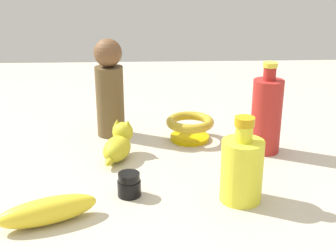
{
  "coord_description": "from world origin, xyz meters",
  "views": [
    {
      "loc": [
        0.91,
        -0.04,
        0.42
      ],
      "look_at": [
        0.0,
        0.0,
        0.09
      ],
      "focal_mm": 49.26,
      "sensor_mm": 36.0,
      "label": 1
    }
  ],
  "objects_px": {
    "bottle_short": "(242,168)",
    "bottle_tall": "(266,115)",
    "banana": "(48,211)",
    "bowl": "(190,126)",
    "nail_polish_jar": "(129,185)",
    "person_figure_adult": "(109,88)",
    "cat_figurine": "(119,144)"
  },
  "relations": [
    {
      "from": "bowl",
      "to": "banana",
      "type": "bearing_deg",
      "value": -36.78
    },
    {
      "from": "bottle_short",
      "to": "nail_polish_jar",
      "type": "relative_size",
      "value": 3.54
    },
    {
      "from": "bowl",
      "to": "nail_polish_jar",
      "type": "bearing_deg",
      "value": -26.85
    },
    {
      "from": "banana",
      "to": "person_figure_adult",
      "type": "bearing_deg",
      "value": -123.86
    },
    {
      "from": "person_figure_adult",
      "to": "nail_polish_jar",
      "type": "bearing_deg",
      "value": 10.06
    },
    {
      "from": "bowl",
      "to": "bottle_tall",
      "type": "bearing_deg",
      "value": 64.94
    },
    {
      "from": "bottle_short",
      "to": "nail_polish_jar",
      "type": "bearing_deg",
      "value": -96.8
    },
    {
      "from": "person_figure_adult",
      "to": "bowl",
      "type": "relative_size",
      "value": 2.07
    },
    {
      "from": "bottle_tall",
      "to": "bottle_short",
      "type": "bearing_deg",
      "value": -23.85
    },
    {
      "from": "bottle_short",
      "to": "person_figure_adult",
      "type": "distance_m",
      "value": 0.43
    },
    {
      "from": "cat_figurine",
      "to": "banana",
      "type": "distance_m",
      "value": 0.28
    },
    {
      "from": "bottle_short",
      "to": "bottle_tall",
      "type": "distance_m",
      "value": 0.24
    },
    {
      "from": "nail_polish_jar",
      "to": "person_figure_adult",
      "type": "relative_size",
      "value": 0.19
    },
    {
      "from": "nail_polish_jar",
      "to": "bottle_tall",
      "type": "bearing_deg",
      "value": 122.9
    },
    {
      "from": "bottle_short",
      "to": "bowl",
      "type": "relative_size",
      "value": 1.39
    },
    {
      "from": "bowl",
      "to": "bottle_tall",
      "type": "height_order",
      "value": "bottle_tall"
    },
    {
      "from": "nail_polish_jar",
      "to": "bowl",
      "type": "height_order",
      "value": "bowl"
    },
    {
      "from": "cat_figurine",
      "to": "bottle_short",
      "type": "height_order",
      "value": "bottle_short"
    },
    {
      "from": "cat_figurine",
      "to": "bowl",
      "type": "bearing_deg",
      "value": 121.23
    },
    {
      "from": "bottle_short",
      "to": "banana",
      "type": "relative_size",
      "value": 0.96
    },
    {
      "from": "cat_figurine",
      "to": "person_figure_adult",
      "type": "xyz_separation_m",
      "value": [
        -0.14,
        -0.03,
        0.09
      ]
    },
    {
      "from": "bottle_short",
      "to": "nail_polish_jar",
      "type": "distance_m",
      "value": 0.21
    },
    {
      "from": "bowl",
      "to": "cat_figurine",
      "type": "bearing_deg",
      "value": -58.77
    },
    {
      "from": "cat_figurine",
      "to": "bottle_tall",
      "type": "height_order",
      "value": "bottle_tall"
    },
    {
      "from": "bowl",
      "to": "banana",
      "type": "relative_size",
      "value": 0.69
    },
    {
      "from": "nail_polish_jar",
      "to": "bottle_tall",
      "type": "distance_m",
      "value": 0.36
    },
    {
      "from": "person_figure_adult",
      "to": "bottle_short",
      "type": "bearing_deg",
      "value": 37.52
    },
    {
      "from": "bottle_tall",
      "to": "person_figure_adult",
      "type": "bearing_deg",
      "value": -108.5
    },
    {
      "from": "cat_figurine",
      "to": "bottle_short",
      "type": "relative_size",
      "value": 0.76
    },
    {
      "from": "banana",
      "to": "bowl",
      "type": "bearing_deg",
      "value": -149.91
    },
    {
      "from": "nail_polish_jar",
      "to": "bowl",
      "type": "relative_size",
      "value": 0.39
    },
    {
      "from": "person_figure_adult",
      "to": "bowl",
      "type": "height_order",
      "value": "person_figure_adult"
    }
  ]
}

